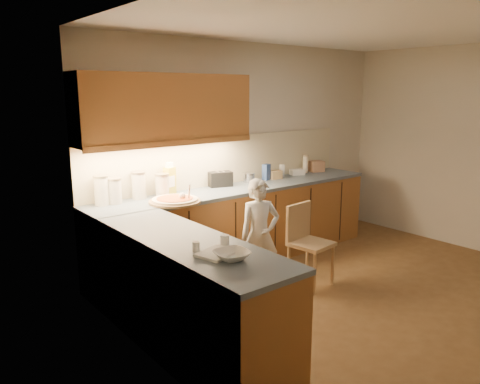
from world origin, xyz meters
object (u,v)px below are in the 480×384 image
at_px(wooden_chair, 306,238).
at_px(pizza_on_board, 175,200).
at_px(toaster, 220,179).
at_px(oil_jug, 170,180).
at_px(child, 260,235).

bearing_deg(wooden_chair, pizza_on_board, 139.43).
xyz_separation_m(pizza_on_board, toaster, (0.85, 0.38, 0.06)).
relative_size(oil_jug, toaster, 1.15).
height_order(child, wooden_chair, child).
xyz_separation_m(child, toaster, (0.20, 0.94, 0.42)).
bearing_deg(wooden_chair, oil_jug, 123.80).
height_order(pizza_on_board, child, child).
distance_m(wooden_chair, toaster, 1.27).
bearing_deg(pizza_on_board, child, -41.09).
xyz_separation_m(pizza_on_board, child, (0.64, -0.56, -0.36)).
height_order(pizza_on_board, oil_jug, oil_jug).
xyz_separation_m(child, wooden_chair, (0.49, -0.19, -0.08)).
bearing_deg(toaster, child, -84.71).
height_order(child, toaster, child).
relative_size(child, oil_jug, 3.33).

